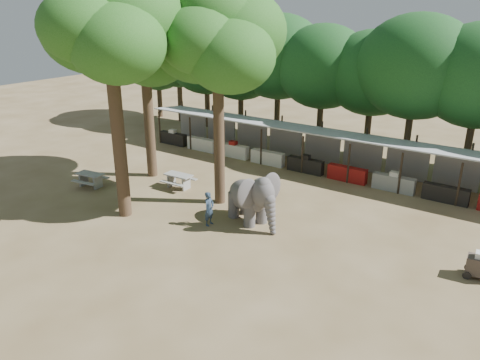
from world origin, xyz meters
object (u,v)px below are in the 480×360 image
Objects in this scene: handler at (209,209)px; picnic_table_far at (179,179)px; elephant at (253,198)px; yard_tree_left at (144,38)px; picnic_table_near at (90,178)px; yard_tree_center at (109,24)px; yard_tree_back at (217,37)px.

picnic_table_far is at bearing 55.38° from handler.
elephant reaches higher than handler.
yard_tree_left is 6.03× the size of picnic_table_near.
yard_tree_center is at bearing -59.04° from yard_tree_left.
yard_tree_left is 11.54m from elephant.
picnic_table_far is (-6.04, 1.45, -0.76)m from elephant.
yard_tree_left reaches higher than handler.
picnic_table_far is at bearing 24.65° from picnic_table_near.
picnic_table_far reaches higher than picnic_table_near.
yard_tree_back reaches higher than yard_tree_left.
yard_tree_center is at bearing -135.83° from elephant.
yard_tree_back is at bearing 24.99° from handler.
handler is (1.39, -2.71, -7.70)m from yard_tree_back.
picnic_table_far is at bearing -16.46° from yard_tree_left.
yard_tree_center is 7.13× the size of handler.
picnic_table_near is at bearing 87.45° from handler.
elephant is 1.91× the size of picnic_table_near.
elephant is at bearing 24.35° from yard_tree_center.
elephant is at bearing -50.07° from handler.
yard_tree_center reaches higher than yard_tree_back.
yard_tree_center is 5.04m from yard_tree_back.
elephant reaches higher than picnic_table_near.
yard_tree_left reaches higher than elephant.
yard_tree_center is at bearing -91.07° from picnic_table_far.
yard_tree_back is at bearing -9.46° from yard_tree_left.
picnic_table_near is at bearing -152.83° from elephant.
handler is at bearing 16.33° from yard_tree_center.
yard_tree_center is 3.46× the size of elephant.
yard_tree_back is 6.21× the size of picnic_table_near.
handler is (4.39, 1.29, -8.36)m from yard_tree_center.
yard_tree_back reaches higher than elephant.
handler reaches higher than picnic_table_near.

